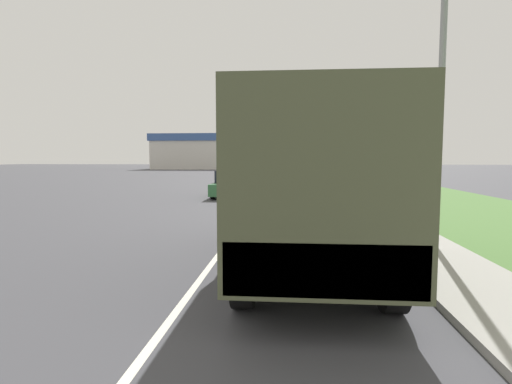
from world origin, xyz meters
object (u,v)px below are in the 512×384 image
at_px(car_nearest_ahead, 232,185).
at_px(lamp_post, 435,18).
at_px(car_third_ahead, 294,170).
at_px(car_second_ahead, 290,173).
at_px(military_truck, 310,182).

height_order(car_nearest_ahead, lamp_post, lamp_post).
xyz_separation_m(car_nearest_ahead, car_third_ahead, (3.63, 24.07, 0.04)).
height_order(car_second_ahead, car_third_ahead, car_third_ahead).
height_order(military_truck, car_third_ahead, military_truck).
bearing_deg(car_third_ahead, car_nearest_ahead, -98.59).
bearing_deg(car_second_ahead, lamp_post, -83.81).
bearing_deg(car_second_ahead, car_nearest_ahead, -101.06).
relative_size(car_second_ahead, lamp_post, 0.56).
relative_size(military_truck, car_second_ahead, 1.46).
bearing_deg(car_nearest_ahead, car_third_ahead, 81.41).
bearing_deg(lamp_post, car_nearest_ahead, 116.49).
bearing_deg(car_second_ahead, military_truck, -89.20).
bearing_deg(car_nearest_ahead, military_truck, -75.78).
relative_size(car_nearest_ahead, car_second_ahead, 0.87).
distance_m(military_truck, lamp_post, 4.57).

